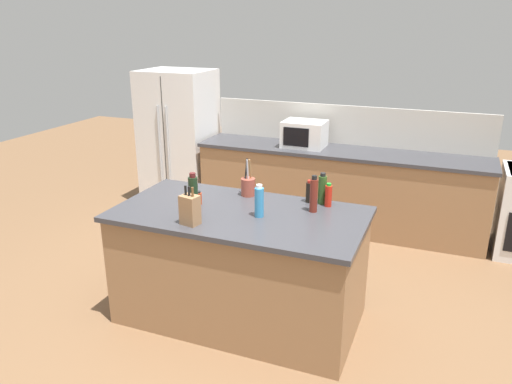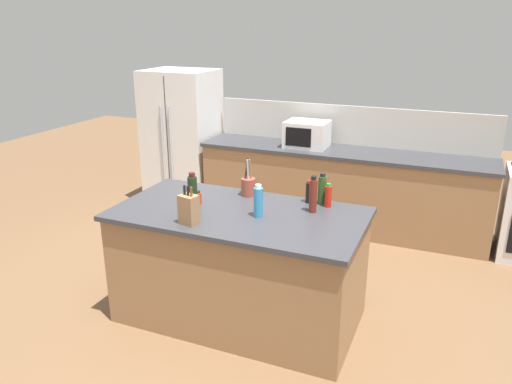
% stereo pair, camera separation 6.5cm
% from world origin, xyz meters
% --- Properties ---
extents(ground_plane, '(14.00, 14.00, 0.00)m').
position_xyz_m(ground_plane, '(0.00, 0.00, 0.00)').
color(ground_plane, brown).
extents(back_counter_run, '(3.34, 0.66, 0.94)m').
position_xyz_m(back_counter_run, '(0.30, 2.20, 0.47)').
color(back_counter_run, '#936B47').
rests_on(back_counter_run, ground_plane).
extents(wall_backsplash, '(3.30, 0.03, 0.46)m').
position_xyz_m(wall_backsplash, '(0.30, 2.52, 1.17)').
color(wall_backsplash, beige).
rests_on(wall_backsplash, back_counter_run).
extents(kitchen_island, '(1.96, 1.03, 0.94)m').
position_xyz_m(kitchen_island, '(0.00, 0.00, 0.47)').
color(kitchen_island, '#936B47').
rests_on(kitchen_island, ground_plane).
extents(refrigerator, '(0.87, 0.75, 1.76)m').
position_xyz_m(refrigerator, '(-1.84, 2.25, 0.88)').
color(refrigerator, white).
rests_on(refrigerator, ground_plane).
extents(microwave, '(0.48, 0.39, 0.30)m').
position_xyz_m(microwave, '(-0.13, 2.20, 1.09)').
color(microwave, white).
rests_on(microwave, back_counter_run).
extents(knife_block, '(0.15, 0.12, 0.29)m').
position_xyz_m(knife_block, '(-0.23, -0.36, 1.05)').
color(knife_block, '#936B47').
rests_on(knife_block, kitchen_island).
extents(utensil_crock, '(0.12, 0.12, 0.32)m').
position_xyz_m(utensil_crock, '(-0.08, 0.38, 1.02)').
color(utensil_crock, brown).
rests_on(utensil_crock, kitchen_island).
extents(wine_bottle, '(0.07, 0.07, 0.32)m').
position_xyz_m(wine_bottle, '(-0.31, -0.16, 1.09)').
color(wine_bottle, black).
rests_on(wine_bottle, kitchen_island).
extents(soy_sauce_bottle, '(0.06, 0.06, 0.19)m').
position_xyz_m(soy_sauce_bottle, '(0.45, 0.41, 1.03)').
color(soy_sauce_bottle, black).
rests_on(soy_sauce_bottle, kitchen_island).
extents(dish_soap_bottle, '(0.07, 0.07, 0.26)m').
position_xyz_m(dish_soap_bottle, '(0.18, -0.03, 1.06)').
color(dish_soap_bottle, '#3384BC').
rests_on(dish_soap_bottle, kitchen_island).
extents(vinegar_bottle, '(0.06, 0.06, 0.29)m').
position_xyz_m(vinegar_bottle, '(0.53, 0.22, 1.08)').
color(vinegar_bottle, maroon).
rests_on(vinegar_bottle, kitchen_island).
extents(spice_jar_paprika, '(0.05, 0.05, 0.11)m').
position_xyz_m(spice_jar_paprika, '(-0.37, 0.03, 0.99)').
color(spice_jar_paprika, '#B73D1E').
rests_on(spice_jar_paprika, kitchen_island).
extents(hot_sauce_bottle, '(0.06, 0.06, 0.19)m').
position_xyz_m(hot_sauce_bottle, '(0.61, 0.38, 1.03)').
color(hot_sauce_bottle, red).
rests_on(hot_sauce_bottle, kitchen_island).
extents(olive_oil_bottle, '(0.07, 0.07, 0.26)m').
position_xyz_m(olive_oil_bottle, '(0.55, 0.42, 1.06)').
color(olive_oil_bottle, '#2D4C1E').
rests_on(olive_oil_bottle, kitchen_island).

